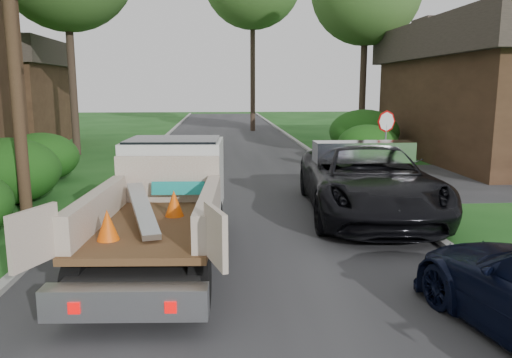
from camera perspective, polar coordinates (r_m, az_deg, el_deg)
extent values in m
plane|color=#154413|center=(8.49, -0.29, -12.09)|extent=(120.00, 120.00, 0.00)
cube|color=#28282B|center=(18.13, -2.45, 0.10)|extent=(8.00, 90.00, 0.02)
cube|color=#9E9E99|center=(18.46, -15.28, 0.09)|extent=(0.20, 90.00, 0.12)
cube|color=#9E9E99|center=(18.69, 10.21, 0.43)|extent=(0.20, 90.00, 0.12)
cylinder|color=slate|center=(17.92, 14.51, 2.87)|extent=(0.06, 0.06, 2.00)
cylinder|color=#B20A0A|center=(17.82, 14.67, 6.38)|extent=(0.71, 0.32, 0.76)
cylinder|color=#382619|center=(13.87, -26.33, 16.63)|extent=(0.30, 0.30, 10.00)
ellipsoid|color=#1E4A11|center=(15.69, -26.50, 0.83)|extent=(2.86, 2.86, 1.87)
ellipsoid|color=#1E4A11|center=(19.05, -23.39, 2.32)|extent=(2.60, 2.60, 1.70)
ellipsoid|color=#1E4A11|center=(21.90, 12.66, 3.88)|extent=(2.60, 2.60, 1.70)
ellipsoid|color=#1E4A11|center=(24.94, 12.25, 5.25)|extent=(3.38, 3.38, 2.21)
cylinder|color=#2D2119|center=(25.82, -20.36, 12.56)|extent=(0.36, 0.36, 9.00)
cylinder|color=#2D2119|center=(28.98, 12.17, 12.17)|extent=(0.36, 0.36, 8.50)
cylinder|color=#2D2119|center=(37.98, -0.38, 13.82)|extent=(0.36, 0.36, 11.00)
cylinder|color=black|center=(11.09, -13.92, -4.68)|extent=(0.33, 0.86, 0.84)
cylinder|color=black|center=(10.84, -4.69, -4.76)|extent=(0.33, 0.86, 0.84)
cylinder|color=black|center=(7.84, -19.72, -11.38)|extent=(0.33, 0.86, 0.84)
cylinder|color=black|center=(7.48, -6.42, -11.90)|extent=(0.33, 0.86, 0.84)
cube|color=black|center=(9.29, -10.87, -6.49)|extent=(2.17, 5.52, 0.22)
cube|color=silver|center=(10.99, -9.30, 0.60)|extent=(2.15, 1.79, 1.45)
cube|color=black|center=(10.92, -9.38, 3.26)|extent=(2.00, 1.65, 0.51)
cube|color=#472D19|center=(8.57, -11.69, -5.48)|extent=(2.24, 3.47, 0.11)
cube|color=beige|center=(10.07, -10.06, -0.05)|extent=(2.06, 0.21, 0.93)
cube|color=beige|center=(8.71, -17.83, -3.29)|extent=(0.41, 3.19, 0.56)
cube|color=beige|center=(8.37, -5.45, -3.39)|extent=(0.41, 3.19, 0.56)
cube|color=silver|center=(6.86, -14.69, -13.46)|extent=(2.17, 0.45, 0.42)
cube|color=#B20505|center=(6.88, -20.09, -13.69)|extent=(0.15, 0.05, 0.15)
cube|color=#B20505|center=(6.60, -9.74, -14.26)|extent=(0.15, 0.05, 0.15)
cube|color=beige|center=(7.07, -24.03, -6.07)|extent=(0.40, 0.80, 0.75)
cube|color=beige|center=(6.53, -4.65, -6.51)|extent=(0.32, 0.83, 0.75)
cube|color=silver|center=(8.62, -12.88, -3.26)|extent=(0.89, 2.41, 0.43)
cone|color=#F2590A|center=(7.82, -16.61, -5.05)|extent=(0.35, 0.35, 0.47)
cone|color=#F2590A|center=(8.99, -9.35, -2.75)|extent=(0.35, 0.35, 0.47)
cube|color=#148C84|center=(9.84, -8.90, -1.04)|extent=(1.03, 0.15, 0.26)
imported|color=black|center=(13.10, 12.59, -0.13)|extent=(3.56, 6.77, 1.82)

